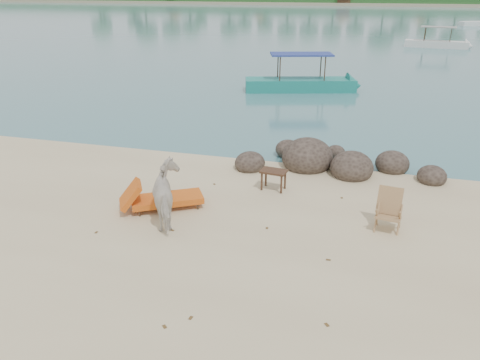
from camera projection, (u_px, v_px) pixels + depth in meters
The scene contains 11 objects.
water at pixel (364, 14), 89.77m from camera, with size 400.00×400.00×0.00m, color #3D737A.
far_shore at pixel (371, 1), 160.87m from camera, with size 420.00×90.00×1.40m, color tan.
boulders at pixel (328, 162), 14.65m from camera, with size 6.30×2.77×1.21m.
cow at pixel (169, 196), 11.15m from camera, with size 0.76×1.68×1.42m, color silver.
side_table at pixel (273, 181), 13.08m from camera, with size 0.71×0.46×0.57m, color #362215, non-canonical shape.
lounge_chair at pixel (167, 196), 12.01m from camera, with size 2.26×0.79×0.68m, color orange, non-canonical shape.
deck_chair at pixel (389, 213), 10.84m from camera, with size 0.62×0.68×0.96m, color #AA7D55, non-canonical shape.
boat_near at pixel (301, 60), 25.06m from camera, with size 6.65×1.50×3.23m, color #197E74, non-canonical shape.
boat_mid at pixel (438, 30), 42.48m from camera, with size 6.14×1.38×2.99m, color silver, non-canonical shape.
boat_far at pixel (477, 23), 65.55m from camera, with size 5.86×1.32×0.68m, color silver, non-canonical shape.
dead_leaves at pixel (270, 252), 10.14m from camera, with size 7.35×6.78×0.00m.
Camera 1 is at (2.21, -8.05, 5.38)m, focal length 35.00 mm.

